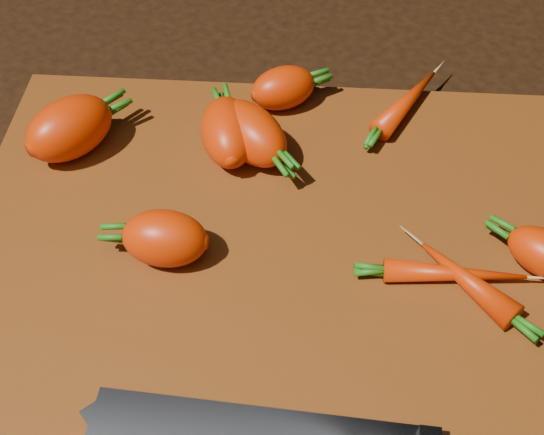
{
  "coord_description": "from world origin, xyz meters",
  "views": [
    {
      "loc": [
        0.03,
        -0.39,
        0.47
      ],
      "look_at": [
        0.0,
        0.01,
        0.03
      ],
      "focal_mm": 50.0,
      "sensor_mm": 36.0,
      "label": 1
    }
  ],
  "objects": [
    {
      "name": "carrot_2",
      "position": [
        -0.02,
        0.1,
        0.04
      ],
      "size": [
        0.09,
        0.09,
        0.05
      ],
      "primitive_type": "ellipsoid",
      "rotation": [
        0.0,
        0.0,
        -0.85
      ],
      "color": "red",
      "rests_on": "cutting_board"
    },
    {
      "name": "ground",
      "position": [
        0.0,
        0.0,
        -0.01
      ],
      "size": [
        2.0,
        2.0,
        0.01
      ],
      "primitive_type": "cube",
      "color": "black"
    },
    {
      "name": "carrot_6",
      "position": [
        0.12,
        0.17,
        0.02
      ],
      "size": [
        0.07,
        0.1,
        0.02
      ],
      "primitive_type": "ellipsoid",
      "rotation": [
        0.0,
        0.0,
        1.02
      ],
      "color": "red",
      "rests_on": "cutting_board"
    },
    {
      "name": "carrot_7",
      "position": [
        0.14,
        -0.03,
        0.02
      ],
      "size": [
        0.11,
        0.02,
        0.02
      ],
      "primitive_type": "ellipsoid",
      "rotation": [
        0.0,
        0.0,
        0.0
      ],
      "color": "red",
      "rests_on": "cutting_board"
    },
    {
      "name": "carrot_0",
      "position": [
        -0.18,
        0.09,
        0.04
      ],
      "size": [
        0.09,
        0.1,
        0.05
      ],
      "primitive_type": "ellipsoid",
      "rotation": [
        0.0,
        0.0,
        0.84
      ],
      "color": "red",
      "rests_on": "cutting_board"
    },
    {
      "name": "cutting_board",
      "position": [
        0.0,
        0.0,
        0.01
      ],
      "size": [
        0.5,
        0.4,
        0.01
      ],
      "primitive_type": "cube",
      "color": "brown",
      "rests_on": "ground"
    },
    {
      "name": "carrot_1",
      "position": [
        -0.08,
        -0.02,
        0.03
      ],
      "size": [
        0.07,
        0.05,
        0.04
      ],
      "primitive_type": "ellipsoid",
      "rotation": [
        0.0,
        0.0,
        3.09
      ],
      "color": "red",
      "rests_on": "cutting_board"
    },
    {
      "name": "carrot_3",
      "position": [
        -0.04,
        0.1,
        0.04
      ],
      "size": [
        0.06,
        0.09,
        0.05
      ],
      "primitive_type": "ellipsoid",
      "rotation": [
        0.0,
        0.0,
        1.78
      ],
      "color": "red",
      "rests_on": "cutting_board"
    },
    {
      "name": "carrot_4",
      "position": [
        -0.0,
        0.17,
        0.03
      ],
      "size": [
        0.07,
        0.06,
        0.04
      ],
      "primitive_type": "ellipsoid",
      "rotation": [
        0.0,
        0.0,
        0.47
      ],
      "color": "red",
      "rests_on": "cutting_board"
    },
    {
      "name": "carrot_8",
      "position": [
        0.15,
        -0.04,
        0.02
      ],
      "size": [
        0.08,
        0.08,
        0.02
      ],
      "primitive_type": "ellipsoid",
      "rotation": [
        0.0,
        0.0,
        2.32
      ],
      "color": "red",
      "rests_on": "cutting_board"
    }
  ]
}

